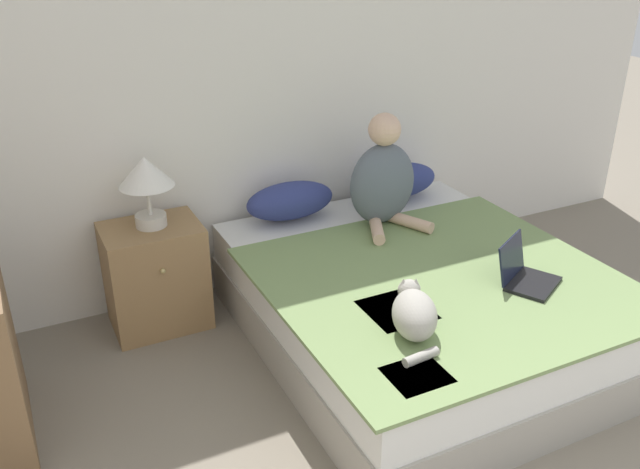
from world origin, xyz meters
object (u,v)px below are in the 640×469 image
at_px(pillow_near, 290,201).
at_px(cat_tabby, 414,313).
at_px(laptop_open, 525,275).
at_px(pillow_far, 397,181).
at_px(person_sitting, 383,180).
at_px(bed, 418,303).
at_px(nightstand, 156,276).
at_px(table_lamp, 146,178).

bearing_deg(pillow_near, cat_tabby, -90.84).
bearing_deg(cat_tabby, laptop_open, -56.08).
distance_m(pillow_far, cat_tabby, 1.60).
distance_m(pillow_far, laptop_open, 1.27).
relative_size(pillow_far, person_sitting, 0.83).
bearing_deg(bed, pillow_near, 113.99).
height_order(bed, cat_tabby, cat_tabby).
relative_size(pillow_far, laptop_open, 1.50).
relative_size(pillow_near, laptop_open, 1.50).
distance_m(cat_tabby, nightstand, 1.61).
distance_m(pillow_near, laptop_open, 1.46).
relative_size(bed, table_lamp, 5.09).
height_order(bed, laptop_open, laptop_open).
bearing_deg(pillow_near, person_sitting, -33.85).
bearing_deg(table_lamp, pillow_far, 1.16).
xyz_separation_m(pillow_near, pillow_far, (0.76, 0.00, 0.00)).
distance_m(bed, pillow_far, 1.01).
height_order(pillow_near, person_sitting, person_sitting).
bearing_deg(laptop_open, bed, 101.69).
height_order(pillow_far, laptop_open, same).
height_order(pillow_near, table_lamp, table_lamp).
distance_m(pillow_near, cat_tabby, 1.39).
distance_m(pillow_near, person_sitting, 0.58).
height_order(cat_tabby, laptop_open, laptop_open).
xyz_separation_m(bed, person_sitting, (0.08, 0.55, 0.52)).
distance_m(pillow_near, pillow_far, 0.76).
bearing_deg(cat_tabby, table_lamp, 55.98).
bearing_deg(pillow_far, person_sitting, -134.14).
bearing_deg(bed, nightstand, 146.76).
height_order(bed, nightstand, nightstand).
bearing_deg(pillow_near, pillow_far, 0.00).
height_order(bed, pillow_near, pillow_near).
xyz_separation_m(person_sitting, laptop_open, (0.27, -0.96, -0.23)).
xyz_separation_m(pillow_near, person_sitting, (0.46, -0.31, 0.16)).
distance_m(bed, cat_tabby, 0.75).
relative_size(pillow_far, table_lamp, 1.39).
bearing_deg(pillow_near, table_lamp, -177.80).
xyz_separation_m(pillow_far, nightstand, (-1.63, -0.04, -0.29)).
bearing_deg(table_lamp, nightstand, -140.71).
height_order(pillow_near, pillow_far, same).
bearing_deg(cat_tabby, pillow_far, -4.87).
bearing_deg(nightstand, table_lamp, 39.29).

